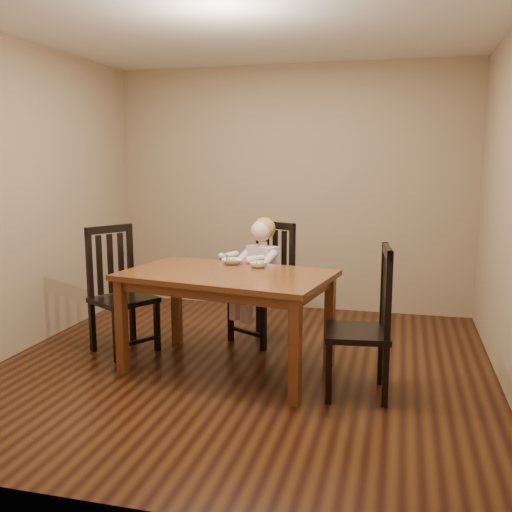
% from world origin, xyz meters
% --- Properties ---
extents(room, '(4.01, 4.01, 2.71)m').
position_xyz_m(room, '(0.00, 0.00, 1.35)').
color(room, '#3F210D').
rests_on(room, ground).
extents(dining_table, '(1.74, 1.22, 0.80)m').
position_xyz_m(dining_table, '(-0.10, -0.09, 0.71)').
color(dining_table, '#4B2911').
rests_on(dining_table, room).
extents(chair_child, '(0.64, 0.63, 1.11)m').
position_xyz_m(chair_child, '(0.01, 0.74, 0.53)').
color(chair_child, black).
rests_on(chair_child, room).
extents(chair_left, '(0.64, 0.64, 1.11)m').
position_xyz_m(chair_left, '(-1.16, 0.14, 0.53)').
color(chair_left, black).
rests_on(chair_left, room).
extents(chair_right, '(0.50, 0.52, 1.09)m').
position_xyz_m(chair_right, '(1.00, -0.32, 0.52)').
color(chair_right, black).
rests_on(chair_right, room).
extents(toddler, '(0.54, 0.57, 0.62)m').
position_xyz_m(toddler, '(-0.01, 0.69, 0.69)').
color(toddler, silver).
rests_on(toddler, chair_child).
extents(bowl_peas, '(0.22, 0.22, 0.04)m').
position_xyz_m(bowl_peas, '(-0.16, 0.26, 0.82)').
color(bowl_peas, white).
rests_on(bowl_peas, dining_table).
extents(bowl_veg, '(0.18, 0.18, 0.05)m').
position_xyz_m(bowl_veg, '(0.09, 0.17, 0.83)').
color(bowl_veg, white).
rests_on(bowl_veg, dining_table).
extents(fork, '(0.03, 0.11, 0.04)m').
position_xyz_m(fork, '(-0.20, 0.25, 0.85)').
color(fork, silver).
rests_on(fork, bowl_peas).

